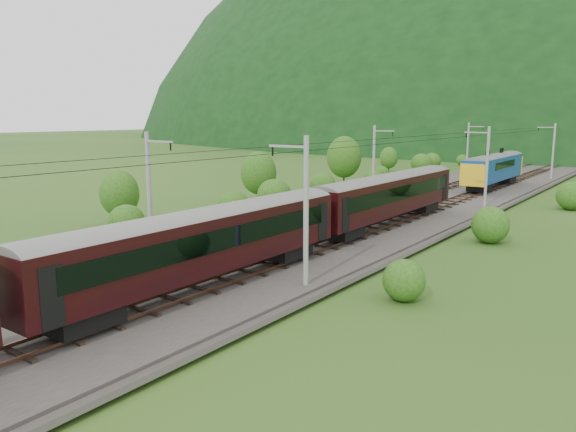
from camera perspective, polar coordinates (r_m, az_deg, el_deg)
The scene contains 14 objects.
ground at distance 34.38m, azimuth -6.86°, elevation -5.63°, with size 600.00×600.00×0.00m, color #254B17.
railbed at distance 42.01m, azimuth 2.39°, elevation -2.45°, with size 14.00×220.00×0.30m, color #38332D.
track_left at distance 43.30m, azimuth -0.27°, elevation -1.77°, with size 2.40×220.00×0.27m.
track_right at distance 40.73m, azimuth 5.21°, elevation -2.57°, with size 2.40×220.00×0.27m.
catenary_left at distance 63.33m, azimuth 8.77°, elevation 5.66°, with size 2.54×192.28×8.00m.
catenary_right at distance 58.82m, azimuth 19.48°, elevation 4.87°, with size 2.54×192.28×8.00m.
overhead_wires at distance 41.07m, azimuth 2.46°, elevation 7.06°, with size 4.83×198.00×0.03m.
mountain_ridge at distance 354.34m, azimuth 12.08°, elevation 8.38°, with size 336.00×280.00×132.00m, color black.
train at distance 29.32m, azimuth -8.49°, elevation -1.60°, with size 2.84×114.55×4.93m.
hazard_post_near at distance 58.39m, azimuth 12.19°, elevation 1.68°, with size 0.14×0.14×1.30m, color red.
hazard_post_far at distance 61.14m, azimuth 13.98°, elevation 2.12°, with size 0.17×0.17×1.61m, color red.
signal at distance 75.06m, azimuth 14.12°, elevation 3.90°, with size 0.24×0.24×2.15m.
vegetation_left at distance 56.01m, azimuth -5.68°, elevation 3.00°, with size 11.77×144.78×6.68m.
vegetation_right at distance 24.17m, azimuth 9.55°, elevation -9.26°, with size 6.11×102.27×3.01m.
Camera 1 is at (22.47, -24.30, 9.28)m, focal length 35.00 mm.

